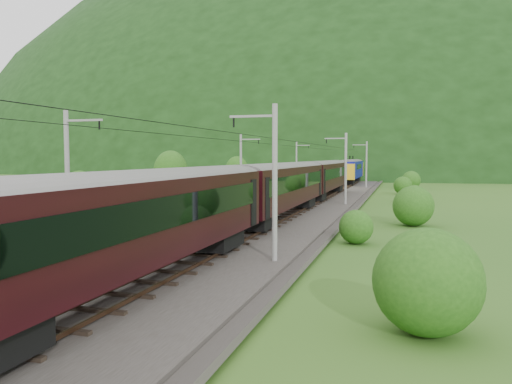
# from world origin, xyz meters

# --- Properties ---
(ground) EXTENTS (600.00, 600.00, 0.00)m
(ground) POSITION_xyz_m (0.00, 0.00, 0.00)
(ground) COLOR #2B591C
(ground) RESTS_ON ground
(railbed) EXTENTS (14.00, 220.00, 0.30)m
(railbed) POSITION_xyz_m (0.00, 10.00, 0.15)
(railbed) COLOR #38332D
(railbed) RESTS_ON ground
(track_left) EXTENTS (2.40, 220.00, 0.27)m
(track_left) POSITION_xyz_m (-2.40, 10.00, 0.37)
(track_left) COLOR brown
(track_left) RESTS_ON railbed
(track_right) EXTENTS (2.40, 220.00, 0.27)m
(track_right) POSITION_xyz_m (2.40, 10.00, 0.37)
(track_right) COLOR brown
(track_right) RESTS_ON railbed
(catenary_left) EXTENTS (2.54, 192.28, 8.00)m
(catenary_left) POSITION_xyz_m (-6.12, 32.00, 4.50)
(catenary_left) COLOR gray
(catenary_left) RESTS_ON railbed
(catenary_right) EXTENTS (2.54, 192.28, 8.00)m
(catenary_right) POSITION_xyz_m (6.12, 32.00, 4.50)
(catenary_right) COLOR gray
(catenary_right) RESTS_ON railbed
(overhead_wires) EXTENTS (4.83, 198.00, 0.03)m
(overhead_wires) POSITION_xyz_m (0.00, 10.00, 7.10)
(overhead_wires) COLOR black
(overhead_wires) RESTS_ON ground
(mountain_main) EXTENTS (504.00, 360.00, 244.00)m
(mountain_main) POSITION_xyz_m (0.00, 260.00, 0.00)
(mountain_main) COLOR black
(mountain_main) RESTS_ON ground
(mountain_ridge) EXTENTS (336.00, 280.00, 132.00)m
(mountain_ridge) POSITION_xyz_m (-120.00, 300.00, 0.00)
(mountain_ridge) COLOR black
(mountain_ridge) RESTS_ON ground
(train) EXTENTS (3.20, 153.17, 5.57)m
(train) POSITION_xyz_m (2.40, 5.01, 3.75)
(train) COLOR black
(train) RESTS_ON ground
(hazard_post_near) EXTENTS (0.17, 0.17, 1.56)m
(hazard_post_near) POSITION_xyz_m (-0.01, 41.14, 1.08)
(hazard_post_near) COLOR red
(hazard_post_near) RESTS_ON railbed
(hazard_post_far) EXTENTS (0.17, 0.17, 1.57)m
(hazard_post_far) POSITION_xyz_m (0.48, 26.72, 1.08)
(hazard_post_far) COLOR red
(hazard_post_far) RESTS_ON railbed
(signal) EXTENTS (0.24, 0.24, 2.20)m
(signal) POSITION_xyz_m (-4.93, 51.05, 1.59)
(signal) COLOR black
(signal) RESTS_ON railbed
(vegetation_left) EXTENTS (11.39, 145.21, 6.48)m
(vegetation_left) POSITION_xyz_m (-13.79, 19.60, 2.42)
(vegetation_left) COLOR #235215
(vegetation_left) RESTS_ON ground
(vegetation_right) EXTENTS (6.78, 107.78, 3.08)m
(vegetation_right) POSITION_xyz_m (12.89, 18.89, 1.34)
(vegetation_right) COLOR #235215
(vegetation_right) RESTS_ON ground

